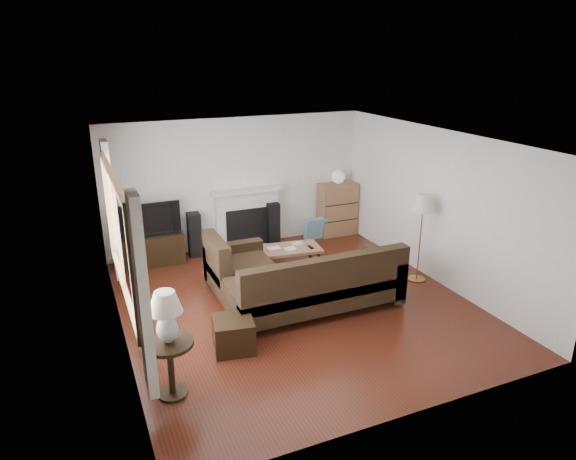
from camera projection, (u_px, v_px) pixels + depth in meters
name	position (u px, v px, depth m)	size (l,w,h in m)	color
room	(296.00, 227.00, 7.37)	(5.10, 5.60, 2.54)	#4F1E11
window	(118.00, 234.00, 6.18)	(0.12, 2.74, 1.54)	brown
curtain_near	(143.00, 298.00, 4.94)	(0.10, 0.35, 2.10)	beige
curtain_far	(112.00, 211.00, 7.57)	(0.10, 0.35, 2.10)	beige
fireplace	(247.00, 218.00, 9.94)	(1.40, 0.26, 1.15)	white
tv_stand	(152.00, 249.00, 9.19)	(1.11, 0.50, 0.56)	black
television	(149.00, 218.00, 9.00)	(1.05, 0.14, 0.61)	black
speaker_left	(194.00, 234.00, 9.52)	(0.23, 0.27, 0.82)	black
speaker_right	(272.00, 223.00, 10.10)	(0.23, 0.28, 0.85)	black
bookshelf	(337.00, 209.00, 10.58)	(0.79, 0.38, 1.09)	#926743
globe_lamp	(338.00, 177.00, 10.35)	(0.27, 0.27, 0.27)	white
sectional_sofa	(315.00, 281.00, 7.50)	(2.80, 2.05, 0.90)	black
coffee_table	(288.00, 259.00, 8.91)	(1.10, 0.60, 0.43)	#926145
footstool	(233.00, 334.00, 6.56)	(0.50, 0.50, 0.42)	black
floor_lamp	(420.00, 238.00, 8.37)	(0.38, 0.38, 1.49)	#AE713C
side_table	(171.00, 369.00, 5.65)	(0.54, 0.54, 0.68)	black
table_lamp	(166.00, 318.00, 5.43)	(0.37, 0.37, 0.59)	silver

